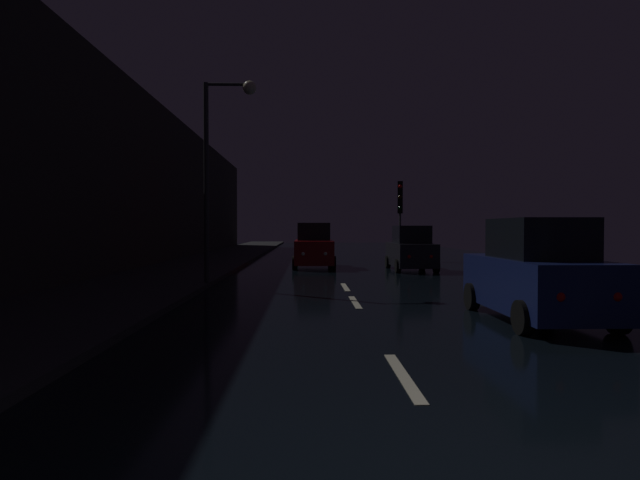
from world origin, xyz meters
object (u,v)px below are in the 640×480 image
at_px(streetlamp_overhead, 221,149).
at_px(traffic_light_far_right, 400,203).
at_px(car_parked_right_near, 536,274).
at_px(car_parked_right_far, 411,250).
at_px(car_approaching_headlights, 314,247).

bearing_deg(streetlamp_overhead, traffic_light_far_right, 58.83).
relative_size(streetlamp_overhead, car_parked_right_near, 1.59).
distance_m(streetlamp_overhead, car_parked_right_far, 10.55).
height_order(streetlamp_overhead, car_parked_right_far, streetlamp_overhead).
distance_m(traffic_light_far_right, car_approaching_headlights, 7.84).
bearing_deg(car_parked_right_near, traffic_light_far_right, -2.28).
xyz_separation_m(streetlamp_overhead, car_parked_right_near, (7.49, -6.31, -3.50)).
bearing_deg(car_parked_right_far, car_parked_right_near, 180.00).
height_order(streetlamp_overhead, car_parked_right_near, streetlamp_overhead).
xyz_separation_m(traffic_light_far_right, car_parked_right_far, (-0.80, -7.16, -2.47)).
height_order(traffic_light_far_right, car_parked_right_near, traffic_light_far_right).
height_order(traffic_light_far_right, car_parked_right_far, traffic_light_far_right).
distance_m(traffic_light_far_right, car_parked_right_near, 20.16).
height_order(car_approaching_headlights, car_parked_right_near, car_approaching_headlights).
distance_m(streetlamp_overhead, car_approaching_headlights, 9.54).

